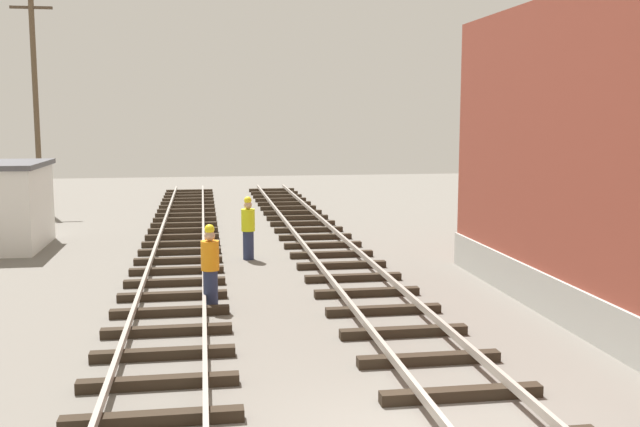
{
  "coord_description": "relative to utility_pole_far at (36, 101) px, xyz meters",
  "views": [
    {
      "loc": [
        -2.74,
        -8.51,
        4.24
      ],
      "look_at": [
        0.34,
        10.86,
        1.61
      ],
      "focal_mm": 41.48,
      "sensor_mm": 36.0,
      "label": 1
    }
  ],
  "objects": [
    {
      "name": "track_worker_foreground",
      "position": [
        8.59,
        -13.4,
        -3.93
      ],
      "size": [
        0.4,
        0.4,
        1.87
      ],
      "color": "#262D4C",
      "rests_on": "ground"
    },
    {
      "name": "utility_pole_far",
      "position": [
        0.0,
        0.0,
        0.0
      ],
      "size": [
        1.8,
        0.24,
        9.32
      ],
      "color": "brown",
      "rests_on": "ground"
    },
    {
      "name": "track_worker_distant",
      "position": [
        7.43,
        -18.81,
        -3.93
      ],
      "size": [
        0.4,
        0.4,
        1.87
      ],
      "color": "#262D4C",
      "rests_on": "ground"
    }
  ]
}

